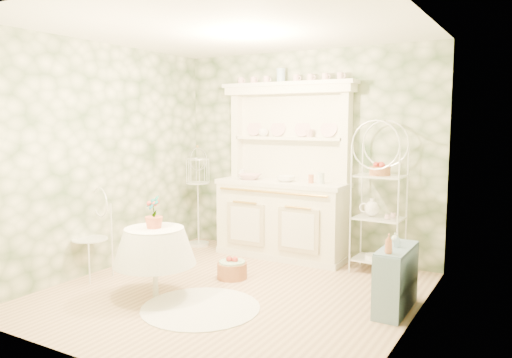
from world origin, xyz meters
The scene contains 22 objects.
floor centered at (0.00, 0.00, 0.00)m, with size 3.60×3.60×0.00m, color #D3AD88.
ceiling centered at (0.00, 0.00, 2.70)m, with size 3.60×3.60×0.00m, color white.
wall_left centered at (-1.80, 0.00, 1.35)m, with size 3.60×3.60×0.00m, color beige.
wall_right centered at (1.80, 0.00, 1.35)m, with size 3.60×3.60×0.00m, color beige.
wall_back centered at (0.00, 1.80, 1.35)m, with size 3.60×3.60×0.00m, color beige.
wall_front centered at (0.00, -1.80, 1.35)m, with size 3.60×3.60×0.00m, color beige.
kitchen_dresser centered at (-0.20, 1.52, 1.15)m, with size 1.87×0.61×2.29m, color white.
bakers_rack centered at (1.10, 1.48, 0.84)m, with size 0.52×0.37×1.68m, color white.
side_shelf centered at (1.60, 0.37, 0.28)m, with size 0.24×0.65×0.56m, color #6E8CA3.
round_table centered at (-0.62, -0.48, 0.39)m, with size 0.71×0.71×0.77m, color white.
cafe_chair centered at (-1.68, -0.38, 0.43)m, with size 0.39×0.39×0.86m, color white.
birdcage_stand centered at (-1.51, 1.44, 0.68)m, with size 0.32×0.32×1.36m, color white.
floor_basket centered at (-0.26, 0.41, 0.11)m, with size 0.33×0.33×0.21m, color #AD6B43.
lace_rug centered at (-0.03, -0.51, 0.00)m, with size 1.15×1.15×0.01m, color white.
bowl_floral centered at (-0.65, 1.46, 1.02)m, with size 0.30×0.30×0.07m, color white.
bowl_white centered at (-0.12, 1.48, 1.02)m, with size 0.24×0.24×0.08m, color white.
cup_left centered at (-0.56, 1.67, 1.61)m, with size 0.13×0.13×0.11m, color white.
cup_right centered at (0.11, 1.68, 1.61)m, with size 0.11×0.11×0.10m, color white.
potted_geranium centered at (-0.61, -0.49, 0.85)m, with size 0.17×0.12×0.33m, color #3F7238.
bottle_amber centered at (1.60, 0.10, 0.68)m, with size 0.07×0.07×0.18m, color #BB6C49.
bottle_blue centered at (1.60, 0.37, 0.65)m, with size 0.05×0.05×0.12m, color #94B3CD.
bottle_glass centered at (1.54, 0.56, 0.65)m, with size 0.07×0.07×0.10m, color silver.
Camera 1 is at (2.76, -4.23, 1.79)m, focal length 35.00 mm.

